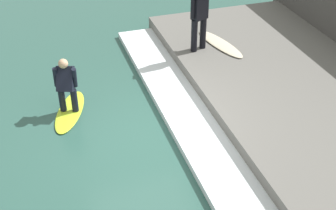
# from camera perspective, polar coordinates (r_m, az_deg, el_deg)

# --- Properties ---
(ground_plane) EXTENTS (28.00, 28.00, 0.00)m
(ground_plane) POSITION_cam_1_polar(r_m,az_deg,el_deg) (10.01, -2.93, -3.86)
(ground_plane) COLOR #2D564C
(concrete_ledge) EXTENTS (4.40, 10.36, 0.41)m
(concrete_ledge) POSITION_cam_1_polar(r_m,az_deg,el_deg) (11.27, 15.99, 0.75)
(concrete_ledge) COLOR #66635E
(concrete_ledge) RESTS_ON ground_plane
(wave_foam_crest) EXTENTS (1.03, 9.84, 0.15)m
(wave_foam_crest) POSITION_cam_1_polar(r_m,az_deg,el_deg) (10.23, 2.92, -2.37)
(wave_foam_crest) COLOR silver
(wave_foam_crest) RESTS_ON ground_plane
(surfboard_riding) EXTENTS (1.13, 1.80, 0.06)m
(surfboard_riding) POSITION_cam_1_polar(r_m,az_deg,el_deg) (10.94, -11.87, -0.76)
(surfboard_riding) COLOR #BFE02D
(surfboard_riding) RESTS_ON ground_plane
(surfer_riding) EXTENTS (0.49, 0.54, 1.32)m
(surfer_riding) POSITION_cam_1_polar(r_m,az_deg,el_deg) (10.53, -12.34, 2.64)
(surfer_riding) COLOR black
(surfer_riding) RESTS_ON surfboard_riding
(surfer_waiting_near) EXTENTS (0.55, 0.38, 1.72)m
(surfer_waiting_near) POSITION_cam_1_polar(r_m,az_deg,el_deg) (12.17, 3.85, 10.87)
(surfer_waiting_near) COLOR black
(surfer_waiting_near) RESTS_ON concrete_ledge
(surfboard_waiting_near) EXTENTS (0.86, 1.96, 0.06)m
(surfboard_waiting_near) POSITION_cam_1_polar(r_m,az_deg,el_deg) (12.86, 6.37, 7.44)
(surfboard_waiting_near) COLOR beige
(surfboard_waiting_near) RESTS_ON concrete_ledge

